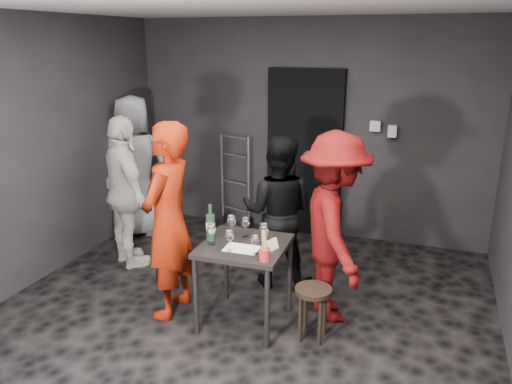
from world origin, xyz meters
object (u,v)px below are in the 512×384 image
(man_maroon, at_px, (335,215))
(bystander_grey, at_px, (134,153))
(hand_truck, at_px, (234,212))
(wine_bottle, at_px, (211,226))
(breadstick_cup, at_px, (265,246))
(stool, at_px, (313,300))
(woman_black, at_px, (278,210))
(server_red, at_px, (167,203))
(tasting_table, at_px, (244,254))
(bystander_cream, at_px, (125,184))

(man_maroon, relative_size, bystander_grey, 0.91)
(hand_truck, xyz_separation_m, wine_bottle, (0.66, -2.10, 0.65))
(bystander_grey, distance_m, breadstick_cup, 2.93)
(stool, height_order, man_maroon, man_maroon)
(woman_black, bearing_deg, wine_bottle, 61.41)
(woman_black, xyz_separation_m, wine_bottle, (-0.35, -0.83, 0.07))
(stool, distance_m, server_red, 1.50)
(tasting_table, height_order, wine_bottle, wine_bottle)
(bystander_cream, relative_size, wine_bottle, 5.78)
(tasting_table, distance_m, bystander_grey, 2.58)
(man_maroon, relative_size, breadstick_cup, 7.11)
(server_red, relative_size, bystander_cream, 1.12)
(man_maroon, bearing_deg, stool, 145.34)
(stool, height_order, bystander_grey, bystander_grey)
(server_red, xyz_separation_m, breadstick_cup, (0.98, -0.20, -0.18))
(tasting_table, xyz_separation_m, stool, (0.63, -0.06, -0.29))
(wine_bottle, bearing_deg, stool, -2.89)
(wine_bottle, bearing_deg, hand_truck, 107.31)
(wine_bottle, bearing_deg, bystander_cream, 153.18)
(stool, relative_size, bystander_cream, 0.25)
(server_red, height_order, bystander_grey, bystander_grey)
(tasting_table, bearing_deg, bystander_cream, 158.07)
(stool, xyz_separation_m, breadstick_cup, (-0.36, -0.20, 0.51))
(wine_bottle, height_order, breadstick_cup, wine_bottle)
(server_red, relative_size, woman_black, 1.32)
(stool, bearing_deg, wine_bottle, 177.11)
(woman_black, bearing_deg, tasting_table, 81.47)
(man_maroon, bearing_deg, woman_black, 29.99)
(tasting_table, relative_size, bystander_grey, 0.35)
(tasting_table, distance_m, woman_black, 0.83)
(tasting_table, relative_size, bystander_cream, 0.40)
(tasting_table, bearing_deg, man_maroon, 28.02)
(server_red, relative_size, wine_bottle, 6.50)
(hand_truck, bearing_deg, wine_bottle, -54.84)
(bystander_grey, xyz_separation_m, breadstick_cup, (2.34, -1.76, -0.20))
(bystander_cream, bearing_deg, hand_truck, -80.11)
(man_maroon, distance_m, bystander_cream, 2.36)
(man_maroon, bearing_deg, tasting_table, 92.04)
(hand_truck, relative_size, bystander_cream, 0.67)
(stool, distance_m, breadstick_cup, 0.65)
(woman_black, bearing_deg, stool, 118.51)
(bystander_cream, xyz_separation_m, breadstick_cup, (1.92, -0.92, -0.07))
(bystander_cream, relative_size, bystander_grey, 0.88)
(server_red, distance_m, breadstick_cup, 1.01)
(woman_black, xyz_separation_m, bystander_grey, (-2.10, 0.68, 0.27))
(tasting_table, distance_m, bystander_cream, 1.79)
(stool, height_order, breadstick_cup, breadstick_cup)
(server_red, bearing_deg, hand_truck, -173.93)
(bystander_grey, relative_size, wine_bottle, 6.58)
(bystander_grey, bearing_deg, server_red, 104.90)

